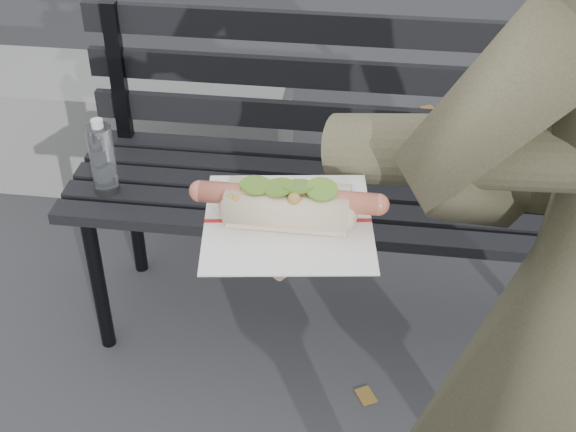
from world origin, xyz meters
name	(u,v)px	position (x,y,z in m)	size (l,w,h in m)	color
park_bench	(350,161)	(-0.01, 0.99, 0.52)	(1.50, 0.44, 0.88)	black
concrete_block	(123,126)	(-0.87, 1.64, 0.20)	(1.20, 0.40, 0.40)	slate
held_hotdog	(473,170)	(0.17, -0.02, 1.15)	(0.64, 0.32, 0.20)	#47432F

